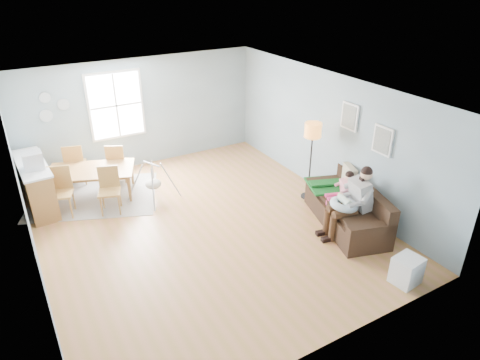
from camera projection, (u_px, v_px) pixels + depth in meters
room at (200, 108)px, 7.38m from camera, size 8.40×9.40×3.90m
window at (116, 105)px, 10.14m from camera, size 1.32×0.08×1.62m
pictures at (366, 128)px, 8.15m from camera, size 0.05×1.34×0.74m
wall_plates at (52, 107)px, 9.43m from camera, size 0.67×0.02×0.66m
sofa at (349, 211)px, 8.41m from camera, size 1.46×2.26×0.85m
green_throw at (332, 185)px, 8.90m from camera, size 1.18×1.08×0.04m
beige_pillow at (349, 177)px, 8.73m from camera, size 0.30×0.49×0.48m
father at (353, 200)px, 7.93m from camera, size 1.03×0.57×1.38m
nursing_pillow at (344, 204)px, 7.93m from camera, size 0.65×0.64×0.22m
infant at (344, 199)px, 7.92m from camera, size 0.19×0.38×0.14m
toddler at (343, 188)px, 8.38m from camera, size 0.59×0.41×0.87m
floor_lamp at (312, 137)px, 8.90m from camera, size 0.35×0.35×1.73m
storage_cube at (406, 270)px, 6.88m from camera, size 0.46×0.42×0.47m
rug at (95, 196)px, 9.57m from camera, size 3.23×2.88×0.01m
dining_table at (93, 183)px, 9.43m from camera, size 2.07×1.60×0.64m
chair_sw at (60, 188)px, 8.67m from camera, size 0.59×0.59×1.02m
chair_se at (109, 186)px, 8.80m from camera, size 0.56×0.56×0.97m
chair_nw at (75, 162)px, 9.83m from camera, size 0.56×0.56×1.01m
chair_ne at (117, 161)px, 9.96m from camera, size 0.59×0.59×0.96m
counter at (36, 184)px, 8.97m from camera, size 0.62×1.84×1.02m
monitor at (33, 161)px, 8.41m from camera, size 0.37×0.35×0.34m
baby_swing at (153, 183)px, 9.29m from camera, size 1.11×1.12×0.85m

